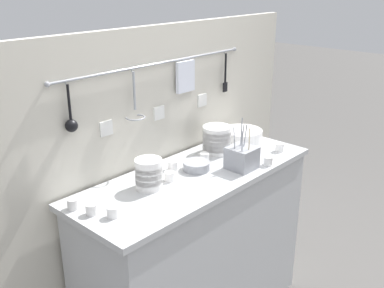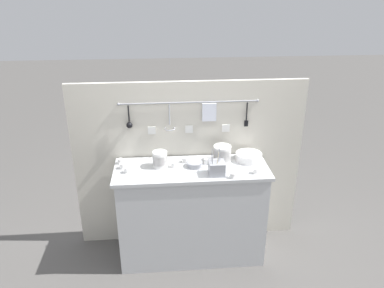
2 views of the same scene
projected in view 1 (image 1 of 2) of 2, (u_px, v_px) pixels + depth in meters
name	position (u px, v px, depth m)	size (l,w,h in m)	color
counter	(196.00, 251.00, 2.42)	(1.36, 0.51, 0.93)	#B7BABC
back_wall	(158.00, 176.00, 2.48)	(2.16, 0.11, 1.64)	beige
bowl_stack_wide_centre	(149.00, 174.00, 2.08)	(0.13, 0.13, 0.14)	white
bowl_stack_tall_left	(217.00, 139.00, 2.50)	(0.16, 0.16, 0.15)	white
plate_stack	(242.00, 135.00, 2.69)	(0.24, 0.24, 0.07)	white
steel_mixing_bowl	(196.00, 166.00, 2.29)	(0.14, 0.14, 0.04)	#93969E
cutlery_caddy	(242.00, 158.00, 2.29)	(0.13, 0.13, 0.26)	#93969E
cup_edge_far	(279.00, 147.00, 2.53)	(0.05, 0.05, 0.05)	white
cup_back_right	(73.00, 204.00, 1.91)	(0.05, 0.05, 0.05)	white
cup_front_left	(173.00, 165.00, 2.29)	(0.05, 0.05, 0.05)	white
cup_edge_near	(170.00, 176.00, 2.17)	(0.05, 0.05, 0.05)	white
cup_front_right	(92.00, 209.00, 1.86)	(0.05, 0.05, 0.05)	white
cup_beside_plates	(268.00, 161.00, 2.35)	(0.05, 0.05, 0.05)	white
cup_back_left	(204.00, 157.00, 2.40)	(0.05, 0.05, 0.05)	white
cup_mid_row	(113.00, 212.00, 1.84)	(0.05, 0.05, 0.05)	white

